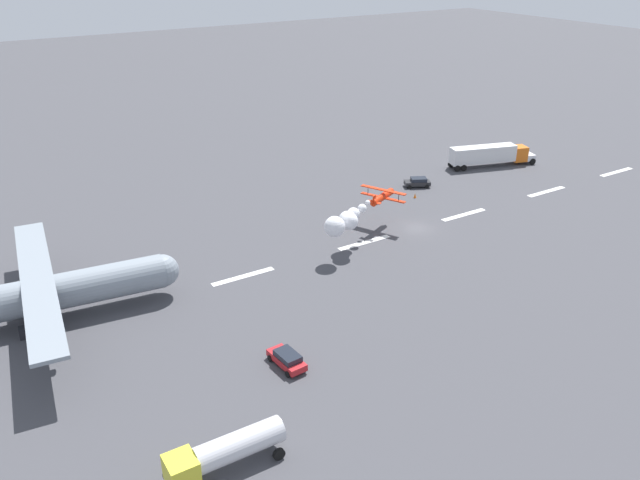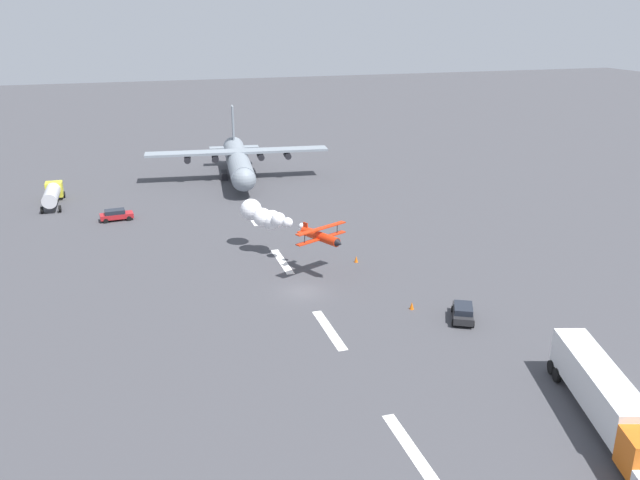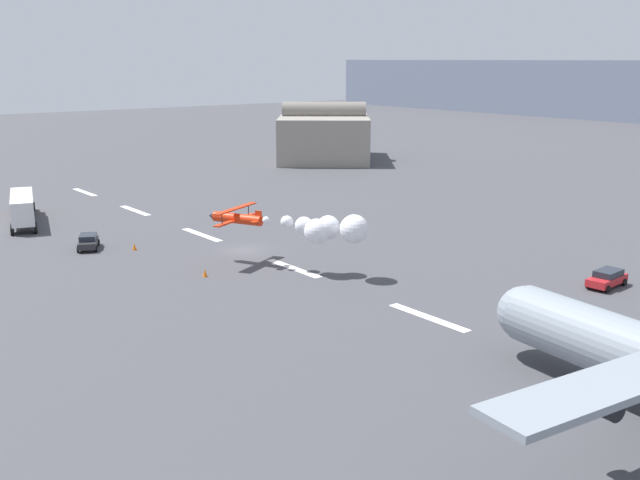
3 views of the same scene
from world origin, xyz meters
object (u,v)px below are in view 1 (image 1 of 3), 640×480
Objects in this scene: cargo_transport_plane at (51,292)px; fuel_tanker_truck at (224,452)px; traffic_cone_far at (347,215)px; followme_car_yellow at (418,182)px; stunt_biplane_red at (350,218)px; traffic_cone_near at (415,196)px; airport_staff_sedan at (287,359)px; semi_truck_orange at (490,154)px.

fuel_tanker_truck is (-6.50, 29.03, -1.53)m from cargo_transport_plane.
followme_car_yellow is at bearing -165.03° from traffic_cone_far.
stunt_biplane_red is 3.52× the size of followme_car_yellow.
followme_car_yellow is 5.96× the size of traffic_cone_near.
cargo_transport_plane is 26.38m from airport_staff_sedan.
followme_car_yellow is at bearing -149.40° from stunt_biplane_red.
stunt_biplane_red is at bearing 27.04° from traffic_cone_near.
traffic_cone_near is at bearing 45.87° from followme_car_yellow.
fuel_tanker_truck is at bearing 30.65° from semi_truck_orange.
airport_staff_sedan is at bearing -139.34° from fuel_tanker_truck.
fuel_tanker_truck is at bearing 40.66° from airport_staff_sedan.
traffic_cone_far is at bearing -134.85° from fuel_tanker_truck.
traffic_cone_far is (-41.40, -6.05, -2.90)m from cargo_transport_plane.
semi_truck_orange is 21.14× the size of traffic_cone_far.
stunt_biplane_red is 39.48m from fuel_tanker_truck.
cargo_transport_plane reaches higher than followme_car_yellow.
fuel_tanker_truck reaches higher than followme_car_yellow.
fuel_tanker_truck is 12.35× the size of traffic_cone_far.
stunt_biplane_red reaches higher than traffic_cone_near.
stunt_biplane_red reaches higher than fuel_tanker_truck.
followme_car_yellow is 17.35m from traffic_cone_far.
traffic_cone_near is at bearing -143.25° from fuel_tanker_truck.
stunt_biplane_red is at bearing 57.35° from traffic_cone_far.
airport_staff_sedan is (58.71, 32.04, -1.33)m from semi_truck_orange.
traffic_cone_far is (13.27, 0.89, 0.00)m from traffic_cone_near.
semi_truck_orange is 3.55× the size of followme_car_yellow.
airport_staff_sedan is 6.02× the size of traffic_cone_far.
fuel_tanker_truck is at bearing 36.75° from traffic_cone_near.
traffic_cone_far is (-24.57, -26.21, -0.44)m from airport_staff_sedan.
followme_car_yellow and airport_staff_sedan have the same top height.
traffic_cone_far is at bearing 14.97° from followme_car_yellow.
cargo_transport_plane is at bearing 8.94° from semi_truck_orange.
followme_car_yellow is (-22.36, -13.22, -3.64)m from stunt_biplane_red.
cargo_transport_plane is 6.81× the size of airport_staff_sedan.
semi_truck_orange reaches higher than fuel_tanker_truck.
traffic_cone_far is at bearing 3.83° from traffic_cone_near.
semi_truck_orange reaches higher than traffic_cone_far.
airport_staff_sedan reaches higher than traffic_cone_far.
traffic_cone_far is (16.75, 4.48, -0.44)m from followme_car_yellow.
followme_car_yellow is 0.99× the size of airport_staff_sedan.
followme_car_yellow is at bearing -142.55° from fuel_tanker_truck.
stunt_biplane_red is 0.99× the size of semi_truck_orange.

